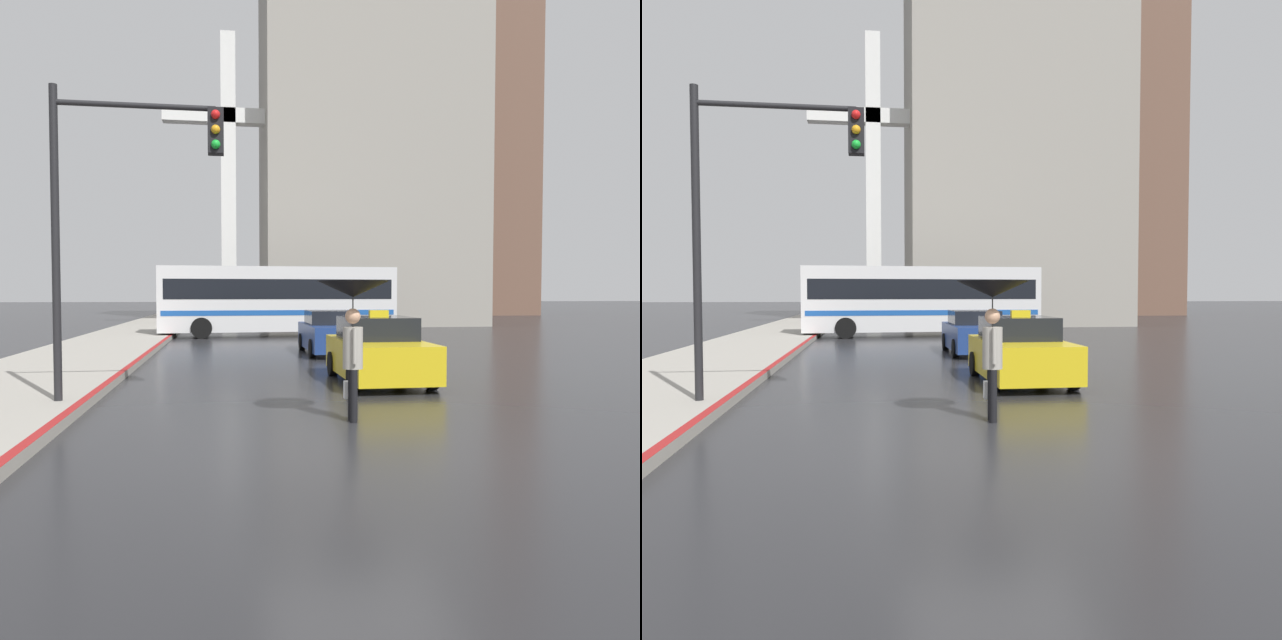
% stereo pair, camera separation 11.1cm
% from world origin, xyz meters
% --- Properties ---
extents(ground_plane, '(300.00, 300.00, 0.00)m').
position_xyz_m(ground_plane, '(0.00, 0.00, 0.00)').
color(ground_plane, '#262628').
extents(taxi, '(1.91, 4.05, 1.66)m').
position_xyz_m(taxi, '(1.73, 5.99, 0.69)').
color(taxi, gold).
rests_on(taxi, ground_plane).
extents(sedan_red, '(1.91, 4.46, 1.46)m').
position_xyz_m(sedan_red, '(1.83, 13.01, 0.68)').
color(sedan_red, navy).
rests_on(sedan_red, ground_plane).
extents(city_bus, '(11.30, 3.07, 3.31)m').
position_xyz_m(city_bus, '(0.73, 22.00, 1.84)').
color(city_bus, silver).
rests_on(city_bus, ground_plane).
extents(pedestrian_with_umbrella, '(1.16, 1.16, 2.25)m').
position_xyz_m(pedestrian_with_umbrella, '(0.26, 1.71, 1.85)').
color(pedestrian_with_umbrella, black).
rests_on(pedestrian_with_umbrella, ground_plane).
extents(traffic_light, '(2.96, 0.38, 5.63)m').
position_xyz_m(traffic_light, '(-3.50, 3.37, 3.87)').
color(traffic_light, black).
rests_on(traffic_light, ground_plane).
extents(building_tower_near, '(13.83, 9.42, 37.87)m').
position_xyz_m(building_tower_near, '(7.61, 33.10, 18.93)').
color(building_tower_near, gray).
rests_on(building_tower_near, ground_plane).
extents(building_tower_far, '(14.45, 12.17, 36.01)m').
position_xyz_m(building_tower_far, '(20.24, 52.71, 18.01)').
color(building_tower_far, brown).
rests_on(building_tower_far, ground_plane).
extents(monument_cross, '(7.91, 0.90, 17.97)m').
position_xyz_m(monument_cross, '(-1.54, 31.24, 10.19)').
color(monument_cross, white).
rests_on(monument_cross, ground_plane).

